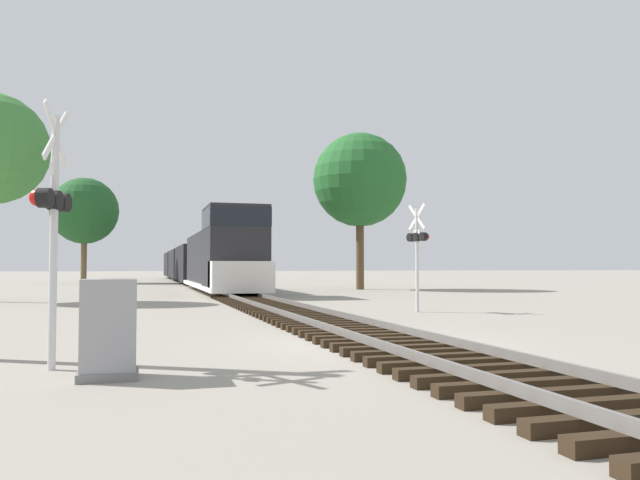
{
  "coord_description": "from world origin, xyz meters",
  "views": [
    {
      "loc": [
        -4.72,
        -11.95,
        1.58
      ],
      "look_at": [
        1.06,
        7.96,
        2.46
      ],
      "focal_mm": 35.0,
      "sensor_mm": 36.0,
      "label": 1
    }
  ],
  "objects_px": {
    "tree_deep_background": "(85,211)",
    "tree_mid_background": "(360,180)",
    "crossing_signal_far": "(418,243)",
    "freight_train": "(193,263)",
    "relay_cabinet": "(109,330)",
    "crossing_signal_near": "(52,211)"
  },
  "relations": [
    {
      "from": "relay_cabinet",
      "to": "tree_deep_background",
      "type": "xyz_separation_m",
      "value": [
        -4.65,
        53.33,
        6.12
      ]
    },
    {
      "from": "relay_cabinet",
      "to": "tree_deep_background",
      "type": "height_order",
      "value": "tree_deep_background"
    },
    {
      "from": "crossing_signal_far",
      "to": "relay_cabinet",
      "type": "height_order",
      "value": "crossing_signal_far"
    },
    {
      "from": "relay_cabinet",
      "to": "crossing_signal_near",
      "type": "bearing_deg",
      "value": 130.11
    },
    {
      "from": "crossing_signal_near",
      "to": "tree_deep_background",
      "type": "bearing_deg",
      "value": -161.2
    },
    {
      "from": "crossing_signal_far",
      "to": "tree_mid_background",
      "type": "relative_size",
      "value": 0.35
    },
    {
      "from": "crossing_signal_far",
      "to": "tree_deep_background",
      "type": "xyz_separation_m",
      "value": [
        -14.35,
        42.76,
        4.42
      ]
    },
    {
      "from": "crossing_signal_far",
      "to": "tree_mid_background",
      "type": "distance_m",
      "value": 21.56
    },
    {
      "from": "freight_train",
      "to": "tree_deep_background",
      "type": "height_order",
      "value": "tree_deep_background"
    },
    {
      "from": "crossing_signal_far",
      "to": "tree_deep_background",
      "type": "distance_m",
      "value": 45.32
    },
    {
      "from": "relay_cabinet",
      "to": "tree_mid_background",
      "type": "height_order",
      "value": "tree_mid_background"
    },
    {
      "from": "freight_train",
      "to": "relay_cabinet",
      "type": "bearing_deg",
      "value": -96.0
    },
    {
      "from": "freight_train",
      "to": "relay_cabinet",
      "type": "distance_m",
      "value": 49.0
    },
    {
      "from": "tree_mid_background",
      "to": "tree_deep_background",
      "type": "relative_size",
      "value": 1.08
    },
    {
      "from": "tree_deep_background",
      "to": "tree_mid_background",
      "type": "bearing_deg",
      "value": -48.98
    },
    {
      "from": "crossing_signal_far",
      "to": "freight_train",
      "type": "bearing_deg",
      "value": -5.78
    },
    {
      "from": "crossing_signal_near",
      "to": "crossing_signal_far",
      "type": "bearing_deg",
      "value": 146.56
    },
    {
      "from": "crossing_signal_near",
      "to": "crossing_signal_far",
      "type": "distance_m",
      "value": 14.24
    },
    {
      "from": "freight_train",
      "to": "relay_cabinet",
      "type": "xyz_separation_m",
      "value": [
        -5.12,
        -48.72,
        -1.18
      ]
    },
    {
      "from": "relay_cabinet",
      "to": "tree_mid_background",
      "type": "relative_size",
      "value": 0.13
    },
    {
      "from": "tree_mid_background",
      "to": "crossing_signal_far",
      "type": "bearing_deg",
      "value": -104.35
    },
    {
      "from": "tree_mid_background",
      "to": "tree_deep_background",
      "type": "height_order",
      "value": "tree_mid_background"
    }
  ]
}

